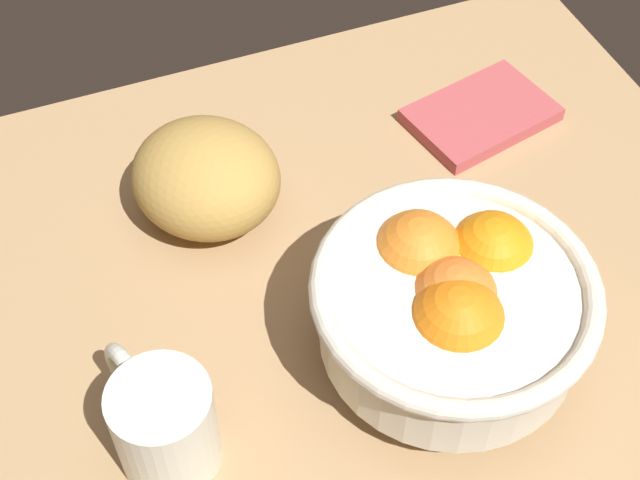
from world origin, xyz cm
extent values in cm
cube|color=tan|center=(0.00, 0.00, -1.50)|extent=(67.88, 59.51, 3.00)
cylinder|color=silver|center=(1.77, -10.25, 1.24)|extent=(8.78, 8.78, 2.47)
cylinder|color=silver|center=(1.77, -10.25, 5.50)|extent=(19.53, 19.53, 6.06)
torus|color=silver|center=(1.77, -10.25, 8.53)|extent=(21.13, 21.13, 1.60)
sphere|color=orange|center=(0.95, -12.23, 7.07)|extent=(7.21, 7.21, 7.21)
sphere|color=orange|center=(1.11, -5.43, 7.04)|extent=(7.04, 7.04, 7.04)
sphere|color=orange|center=(6.36, -7.33, 6.98)|extent=(6.73, 6.73, 6.73)
sphere|color=orange|center=(1.77, -10.25, 6.98)|extent=(6.71, 6.71, 6.71)
ellipsoid|color=#B18942|center=(-10.85, 10.62, 4.36)|extent=(17.46, 17.67, 8.71)
cube|color=#AF484B|center=(16.83, 12.32, 0.70)|extent=(14.97, 11.55, 1.39)
cylinder|color=silver|center=(-20.32, -10.78, 4.15)|extent=(7.24, 7.24, 8.30)
torus|color=silver|center=(-21.68, -6.15, 4.15)|extent=(2.81, 5.95, 5.85)
camera|label=1|loc=(-21.49, -42.97, 61.44)|focal=51.76mm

